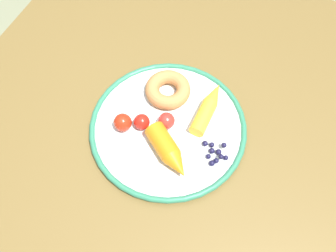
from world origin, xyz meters
name	(u,v)px	position (x,y,z in m)	size (l,w,h in m)	color
ground_plane	(164,203)	(0.00, 0.00, 0.00)	(6.00, 6.00, 0.00)	gray
dining_table	(161,131)	(0.00, 0.00, 0.63)	(1.00, 0.91, 0.72)	brown
plate	(168,127)	(-0.03, -0.03, 0.73)	(0.33, 0.33, 0.02)	white
carrot_orange	(168,151)	(-0.09, -0.06, 0.75)	(0.10, 0.12, 0.04)	orange
carrot_yellow	(208,108)	(0.03, -0.10, 0.74)	(0.13, 0.04, 0.03)	yellow
donut	(170,90)	(0.04, 0.00, 0.74)	(0.10, 0.10, 0.03)	#C37E44
blueberry_pile	(215,153)	(-0.06, -0.14, 0.74)	(0.05, 0.06, 0.02)	#191638
tomato_near	(166,121)	(-0.03, -0.03, 0.75)	(0.03, 0.03, 0.03)	red
tomato_mid	(142,122)	(-0.05, 0.02, 0.74)	(0.03, 0.03, 0.03)	red
tomato_far	(123,122)	(-0.07, 0.05, 0.75)	(0.04, 0.04, 0.04)	red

